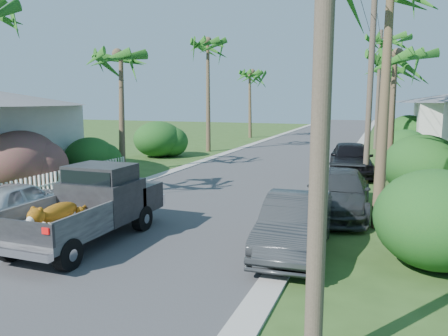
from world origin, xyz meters
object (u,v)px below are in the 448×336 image
at_px(parked_car_ln, 16,202).
at_px(utility_pole_d, 381,92).
at_px(parked_car_rf, 351,159).
at_px(palm_l_c, 208,42).
at_px(utility_pole_a, 323,44).
at_px(palm_l_d, 250,72).
at_px(palm_r_d, 392,70).
at_px(parked_car_rm, 339,193).
at_px(utility_pole_b, 370,83).
at_px(palm_r_c, 389,38).
at_px(palm_r_b, 396,55).
at_px(utility_pole_c, 378,89).
at_px(palm_l_b, 120,55).
at_px(parked_car_rn, 295,225).
at_px(pickup_truck, 96,203).

height_order(parked_car_ln, utility_pole_d, utility_pole_d).
height_order(parked_car_rf, parked_car_ln, parked_car_rf).
height_order(palm_l_c, utility_pole_a, palm_l_c).
bearing_deg(parked_car_rf, palm_l_d, 112.75).
bearing_deg(parked_car_rf, palm_r_d, 78.08).
bearing_deg(utility_pole_a, palm_l_d, 108.58).
relative_size(palm_l_d, utility_pole_d, 0.86).
height_order(parked_car_rm, utility_pole_a, utility_pole_a).
distance_m(parked_car_rf, utility_pole_a, 17.45).
distance_m(palm_l_c, utility_pole_b, 15.05).
distance_m(palm_l_c, utility_pole_a, 26.86).
bearing_deg(parked_car_ln, utility_pole_d, -110.27).
xyz_separation_m(parked_car_rf, utility_pole_d, (0.83, 27.98, 3.74)).
distance_m(parked_car_ln, palm_r_c, 26.93).
xyz_separation_m(palm_r_b, utility_pole_b, (-1.00, -2.00, -1.35)).
relative_size(parked_car_ln, utility_pole_c, 0.44).
bearing_deg(palm_r_c, utility_pole_d, 92.02).
bearing_deg(utility_pole_c, palm_l_b, -127.78).
height_order(parked_car_rn, parked_car_rf, parked_car_rf).
xyz_separation_m(pickup_truck, parked_car_rn, (5.48, 0.81, -0.28)).
bearing_deg(palm_r_b, parked_car_ln, -131.14).
height_order(parked_car_rf, palm_l_b, palm_l_b).
bearing_deg(parked_car_ln, palm_r_d, -112.60).
bearing_deg(palm_l_d, palm_r_d, 24.78).
relative_size(pickup_truck, palm_l_d, 0.66).
xyz_separation_m(palm_l_b, palm_r_d, (13.30, 28.00, 0.59)).
relative_size(parked_car_rf, palm_l_b, 0.68).
bearing_deg(utility_pole_c, palm_r_d, 85.71).
bearing_deg(pickup_truck, utility_pole_b, 58.60).
distance_m(parked_car_ln, utility_pole_b, 15.11).
xyz_separation_m(palm_r_d, utility_pole_d, (-0.90, 3.00, -2.14)).
xyz_separation_m(utility_pole_a, utility_pole_b, (0.00, 15.00, 0.00)).
distance_m(parked_car_ln, utility_pole_c, 27.77).
distance_m(palm_r_b, palm_r_c, 11.22).
xyz_separation_m(palm_r_c, utility_pole_d, (-0.60, 17.00, -3.51)).
bearing_deg(utility_pole_b, palm_l_d, 119.95).
distance_m(palm_r_c, utility_pole_c, 4.08).
height_order(parked_car_rf, palm_l_c, palm_l_c).
xyz_separation_m(palm_l_b, palm_l_c, (0.80, 10.00, 1.77)).
height_order(palm_l_d, utility_pole_c, utility_pole_c).
xyz_separation_m(parked_car_rf, utility_pole_a, (0.83, -17.02, 3.74)).
bearing_deg(palm_r_c, palm_r_b, -87.92).
xyz_separation_m(parked_car_rf, palm_l_c, (-10.77, 6.98, 7.05)).
bearing_deg(parked_car_ln, utility_pole_b, -139.77).
distance_m(parked_car_rm, palm_r_b, 9.62).
bearing_deg(pickup_truck, palm_l_d, 99.57).
xyz_separation_m(parked_car_rf, parked_car_ln, (-9.18, -12.63, -0.19)).
xyz_separation_m(pickup_truck, palm_r_c, (7.31, 23.99, 7.10)).
height_order(pickup_truck, palm_l_b, palm_l_b).
bearing_deg(palm_r_b, palm_l_c, 150.95).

